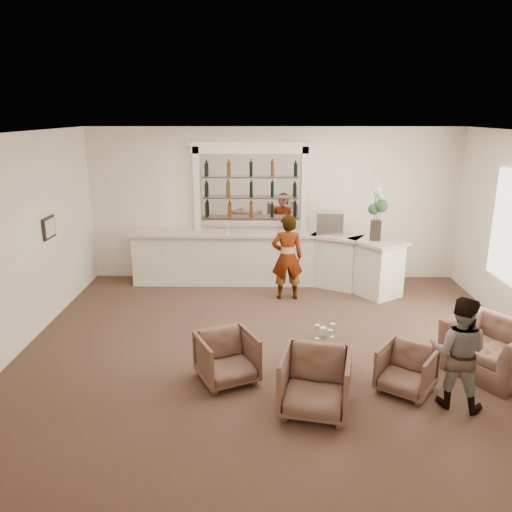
{
  "coord_description": "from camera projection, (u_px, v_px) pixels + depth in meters",
  "views": [
    {
      "loc": [
        -0.25,
        -7.24,
        3.59
      ],
      "look_at": [
        -0.35,
        0.9,
        1.23
      ],
      "focal_mm": 35.0,
      "sensor_mm": 36.0,
      "label": 1
    }
  ],
  "objects": [
    {
      "name": "sommelier",
      "position": [
        287.0,
        257.0,
        9.76
      ],
      "size": [
        0.65,
        0.45,
        1.7
      ],
      "primitive_type": "imported",
      "rotation": [
        0.0,
        0.0,
        3.22
      ],
      "color": "gray",
      "rests_on": "ground"
    },
    {
      "name": "napkin_holder",
      "position": [
        323.0,
        332.0,
        7.15
      ],
      "size": [
        0.08,
        0.08,
        0.12
      ],
      "primitive_type": "cube",
      "color": "white",
      "rests_on": "cocktail_table"
    },
    {
      "name": "bar_counter",
      "position": [
        266.0,
        258.0,
        10.66
      ],
      "size": [
        5.72,
        1.8,
        1.14
      ],
      "color": "white",
      "rests_on": "ground"
    },
    {
      "name": "wine_glass_tbl_a",
      "position": [
        317.0,
        332.0,
        7.03
      ],
      "size": [
        0.07,
        0.07,
        0.21
      ],
      "primitive_type": null,
      "color": "white",
      "rests_on": "cocktail_table"
    },
    {
      "name": "cocktail_table",
      "position": [
        325.0,
        356.0,
        7.1
      ],
      "size": [
        0.68,
        0.68,
        0.5
      ],
      "primitive_type": "cylinder",
      "color": "#4B3520",
      "rests_on": "ground"
    },
    {
      "name": "guest",
      "position": [
        458.0,
        352.0,
        6.16
      ],
      "size": [
        0.88,
        0.8,
        1.46
      ],
      "primitive_type": "imported",
      "rotation": [
        0.0,
        0.0,
        2.7
      ],
      "color": "gray",
      "rests_on": "ground"
    },
    {
      "name": "room_shell",
      "position": [
        288.0,
        193.0,
        7.97
      ],
      "size": [
        8.04,
        7.02,
        3.32
      ],
      "color": "#F2E1C9",
      "rests_on": "ground"
    },
    {
      "name": "flower_vase",
      "position": [
        377.0,
        211.0,
        9.75
      ],
      "size": [
        0.28,
        0.28,
        1.05
      ],
      "color": "black",
      "rests_on": "bar_counter"
    },
    {
      "name": "wine_glass_tbl_c",
      "position": [
        330.0,
        337.0,
        6.87
      ],
      "size": [
        0.07,
        0.07,
        0.21
      ],
      "primitive_type": null,
      "color": "white",
      "rests_on": "cocktail_table"
    },
    {
      "name": "wine_glass_tbl_b",
      "position": [
        332.0,
        330.0,
        7.07
      ],
      "size": [
        0.07,
        0.07,
        0.21
      ],
      "primitive_type": null,
      "color": "white",
      "rests_on": "cocktail_table"
    },
    {
      "name": "armchair_center",
      "position": [
        315.0,
        382.0,
        6.13
      ],
      "size": [
        1.0,
        1.02,
        0.78
      ],
      "primitive_type": "imported",
      "rotation": [
        0.0,
        0.0,
        -0.21
      ],
      "color": "brown",
      "rests_on": "ground"
    },
    {
      "name": "back_bar_alcove",
      "position": [
        251.0,
        188.0,
        10.66
      ],
      "size": [
        2.64,
        0.25,
        3.0
      ],
      "color": "white",
      "rests_on": "ground"
    },
    {
      "name": "wine_glass_bar_left",
      "position": [
        228.0,
        228.0,
        10.44
      ],
      "size": [
        0.07,
        0.07,
        0.21
      ],
      "primitive_type": null,
      "color": "white",
      "rests_on": "bar_counter"
    },
    {
      "name": "armchair_right",
      "position": [
        406.0,
        370.0,
        6.59
      ],
      "size": [
        0.94,
        0.94,
        0.62
      ],
      "primitive_type": "imported",
      "rotation": [
        0.0,
        0.0,
        -0.62
      ],
      "color": "brown",
      "rests_on": "ground"
    },
    {
      "name": "espresso_machine",
      "position": [
        329.0,
        223.0,
        10.35
      ],
      "size": [
        0.57,
        0.49,
        0.47
      ],
      "primitive_type": "cube",
      "rotation": [
        0.0,
        0.0,
        -0.07
      ],
      "color": "#AEAEB3",
      "rests_on": "bar_counter"
    },
    {
      "name": "armchair_far",
      "position": [
        492.0,
        349.0,
        7.04
      ],
      "size": [
        1.46,
        1.5,
        0.74
      ],
      "primitive_type": "imported",
      "rotation": [
        0.0,
        0.0,
        -0.97
      ],
      "color": "brown",
      "rests_on": "ground"
    },
    {
      "name": "wine_glass_bar_right",
      "position": [
        310.0,
        228.0,
        10.5
      ],
      "size": [
        0.07,
        0.07,
        0.21
      ],
      "primitive_type": null,
      "color": "white",
      "rests_on": "bar_counter"
    },
    {
      "name": "ground",
      "position": [
        277.0,
        346.0,
        7.94
      ],
      "size": [
        8.0,
        8.0,
        0.0
      ],
      "primitive_type": "plane",
      "color": "brown",
      "rests_on": "ground"
    },
    {
      "name": "armchair_left",
      "position": [
        227.0,
        358.0,
        6.84
      ],
      "size": [
        0.99,
        1.0,
        0.69
      ],
      "primitive_type": "imported",
      "rotation": [
        0.0,
        0.0,
        0.45
      ],
      "color": "brown",
      "rests_on": "ground"
    }
  ]
}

